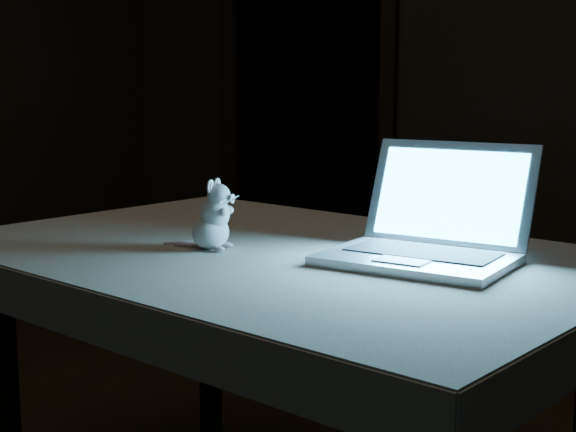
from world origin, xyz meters
The scene contains 6 objects.
back_wall centered at (0.00, 2.50, 1.30)m, with size 4.50×0.04×2.60m, color black.
doorway centered at (-1.10, 2.50, 1.06)m, with size 1.06×0.36×2.13m, color black, non-canonical shape.
table centered at (0.25, -0.03, 0.35)m, with size 1.30×0.84×0.70m, color black, non-canonical shape.
tablecloth centered at (0.34, -0.03, 0.66)m, with size 1.40×0.93×0.09m, color #C2B2A0, non-canonical shape.
laptop centered at (0.56, -0.02, 0.83)m, with size 0.35×0.31×0.24m, color silver, non-canonical shape.
plush_mouse centered at (0.13, -0.10, 0.78)m, with size 0.11×0.11×0.15m, color silver, non-canonical shape.
Camera 1 is at (1.15, -1.49, 1.06)m, focal length 52.00 mm.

